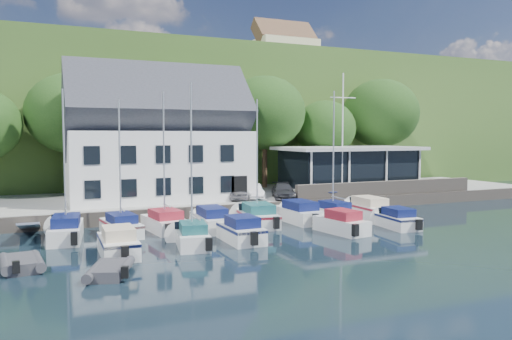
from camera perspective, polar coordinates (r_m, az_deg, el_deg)
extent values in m
plane|color=black|center=(29.19, 9.93, -8.31)|extent=(180.00, 180.00, 0.00)
cube|color=#999994|center=(44.58, -2.46, -3.34)|extent=(60.00, 13.00, 1.00)
cube|color=#6D6257|center=(38.62, 0.96, -4.48)|extent=(60.00, 0.30, 1.00)
cube|color=#2E4E1D|center=(87.29, -12.92, 5.09)|extent=(160.00, 75.00, 16.00)
cube|color=#4B5B2D|center=(97.30, -9.14, 9.82)|extent=(50.00, 30.00, 0.30)
cube|color=#6D6257|center=(45.03, 14.83, -1.99)|extent=(18.00, 0.50, 1.20)
imported|color=#9D9DA1|center=(40.46, -2.12, -2.46)|extent=(2.60, 4.07, 1.29)
imported|color=silver|center=(41.00, -0.38, -2.44)|extent=(1.89, 3.78, 1.19)
imported|color=#2C2D31|center=(41.18, 3.14, -2.40)|extent=(3.03, 4.53, 1.22)
imported|color=navy|center=(43.50, 7.17, -1.94)|extent=(1.84, 4.25, 1.43)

